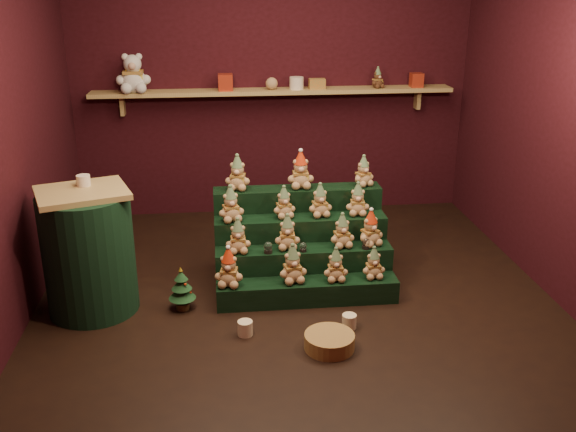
{
  "coord_description": "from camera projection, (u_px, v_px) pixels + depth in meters",
  "views": [
    {
      "loc": [
        -0.56,
        -4.52,
        2.38
      ],
      "look_at": [
        -0.04,
        0.25,
        0.58
      ],
      "focal_mm": 40.0,
      "sensor_mm": 36.0,
      "label": 1
    }
  ],
  "objects": [
    {
      "name": "teddy_5",
      "position": [
        287.0,
        232.0,
        5.02
      ],
      "size": [
        0.21,
        0.19,
        0.28
      ],
      "primitive_type": null,
      "rotation": [
        0.0,
        0.0,
        -0.04
      ],
      "color": "tan",
      "rests_on": "riser_tier_midfront"
    },
    {
      "name": "gift_tin_red_a",
      "position": [
        225.0,
        82.0,
        6.28
      ],
      "size": [
        0.14,
        0.14,
        0.16
      ],
      "primitive_type": "cube",
      "color": "#B0321B",
      "rests_on": "back_shelf"
    },
    {
      "name": "teddy_3",
      "position": [
        374.0,
        263.0,
        4.94
      ],
      "size": [
        0.19,
        0.17,
        0.25
      ],
      "primitive_type": null,
      "rotation": [
        0.0,
        0.0,
        0.06
      ],
      "color": "tan",
      "rests_on": "riser_tier_front"
    },
    {
      "name": "snow_globe_a",
      "position": [
        268.0,
        247.0,
        4.96
      ],
      "size": [
        0.07,
        0.07,
        0.09
      ],
      "color": "black",
      "rests_on": "riser_tier_midfront"
    },
    {
      "name": "teddy_10",
      "position": [
        320.0,
        200.0,
        5.19
      ],
      "size": [
        0.22,
        0.2,
        0.27
      ],
      "primitive_type": null,
      "rotation": [
        0.0,
        0.0,
        0.16
      ],
      "color": "tan",
      "rests_on": "riser_tier_midback"
    },
    {
      "name": "teddy_9",
      "position": [
        284.0,
        202.0,
        5.17
      ],
      "size": [
        0.22,
        0.2,
        0.26
      ],
      "primitive_type": null,
      "rotation": [
        0.0,
        0.0,
        0.23
      ],
      "color": "tan",
      "rests_on": "riser_tier_midback"
    },
    {
      "name": "teddy_2",
      "position": [
        336.0,
        265.0,
        4.9
      ],
      "size": [
        0.19,
        0.17,
        0.26
      ],
      "primitive_type": null,
      "rotation": [
        0.0,
        0.0,
        0.01
      ],
      "color": "tan",
      "rests_on": "riser_tier_front"
    },
    {
      "name": "teddy_0",
      "position": [
        229.0,
        267.0,
        4.81
      ],
      "size": [
        0.24,
        0.23,
        0.3
      ],
      "primitive_type": null,
      "rotation": [
        0.0,
        0.0,
        -0.17
      ],
      "color": "tan",
      "rests_on": "riser_tier_front"
    },
    {
      "name": "riser_tier_midfront",
      "position": [
        304.0,
        269.0,
        5.13
      ],
      "size": [
        1.4,
        0.22,
        0.36
      ],
      "primitive_type": "cube",
      "color": "black",
      "rests_on": "ground"
    },
    {
      "name": "teddy_1",
      "position": [
        293.0,
        264.0,
        4.87
      ],
      "size": [
        0.25,
        0.23,
        0.3
      ],
      "primitive_type": null,
      "rotation": [
        0.0,
        0.0,
        0.18
      ],
      "color": "tan",
      "rests_on": "riser_tier_front"
    },
    {
      "name": "teddy_6",
      "position": [
        342.0,
        231.0,
        5.05
      ],
      "size": [
        0.22,
        0.2,
        0.27
      ],
      "primitive_type": null,
      "rotation": [
        0.0,
        0.0,
        0.16
      ],
      "color": "tan",
      "rests_on": "riser_tier_midfront"
    },
    {
      "name": "mug_right",
      "position": [
        349.0,
        321.0,
        4.6
      ],
      "size": [
        0.1,
        0.1,
        0.1
      ],
      "primitive_type": "cylinder",
      "color": "beige",
      "rests_on": "ground"
    },
    {
      "name": "right_wall",
      "position": [
        567.0,
        115.0,
        4.82
      ],
      "size": [
        0.1,
        4.0,
        2.8
      ],
      "primitive_type": "cube",
      "color": "black",
      "rests_on": "ground"
    },
    {
      "name": "side_table",
      "position": [
        89.0,
        252.0,
        4.73
      ],
      "size": [
        0.76,
        0.69,
        0.95
      ],
      "rotation": [
        0.0,
        0.0,
        0.33
      ],
      "color": "tan",
      "rests_on": "ground"
    },
    {
      "name": "wicker_basket",
      "position": [
        329.0,
        341.0,
        4.35
      ],
      "size": [
        0.42,
        0.42,
        0.11
      ],
      "primitive_type": "cylinder",
      "rotation": [
        0.0,
        0.0,
        0.26
      ],
      "color": "#A78343",
      "rests_on": "ground"
    },
    {
      "name": "teddy_7",
      "position": [
        370.0,
        228.0,
        5.08
      ],
      "size": [
        0.26,
        0.25,
        0.29
      ],
      "primitive_type": null,
      "rotation": [
        0.0,
        0.0,
        0.39
      ],
      "color": "tan",
      "rests_on": "riser_tier_midfront"
    },
    {
      "name": "teddy_4",
      "position": [
        238.0,
        236.0,
        4.95
      ],
      "size": [
        0.2,
        0.18,
        0.27
      ],
      "primitive_type": null,
      "rotation": [
        0.0,
        0.0,
        0.01
      ],
      "color": "tan",
      "rests_on": "riser_tier_midfront"
    },
    {
      "name": "mini_christmas_tree",
      "position": [
        182.0,
        289.0,
        4.83
      ],
      "size": [
        0.21,
        0.21,
        0.35
      ],
      "rotation": [
        0.0,
        0.0,
        -0.12
      ],
      "color": "#453118",
      "rests_on": "ground"
    },
    {
      "name": "teddy_14",
      "position": [
        363.0,
        171.0,
        5.37
      ],
      "size": [
        0.23,
        0.22,
        0.25
      ],
      "primitive_type": null,
      "rotation": [
        0.0,
        0.0,
        0.41
      ],
      "color": "tan",
      "rests_on": "riser_tier_back"
    },
    {
      "name": "riser_tier_back",
      "position": [
        297.0,
        228.0,
        5.48
      ],
      "size": [
        1.4,
        0.22,
        0.72
      ],
      "primitive_type": "cube",
      "color": "black",
      "rests_on": "ground"
    },
    {
      "name": "gift_tin_cream",
      "position": [
        297.0,
        83.0,
        6.36
      ],
      "size": [
        0.14,
        0.14,
        0.12
      ],
      "primitive_type": "cylinder",
      "color": "beige",
      "rests_on": "back_shelf"
    },
    {
      "name": "mug_left",
      "position": [
        245.0,
        328.0,
        4.51
      ],
      "size": [
        0.11,
        0.11,
        0.11
      ],
      "primitive_type": "cylinder",
      "color": "beige",
      "rests_on": "ground"
    },
    {
      "name": "teddy_12",
      "position": [
        238.0,
        173.0,
        5.26
      ],
      "size": [
        0.24,
        0.22,
        0.29
      ],
      "primitive_type": null,
      "rotation": [
        0.0,
        0.0,
        -0.18
      ],
      "color": "tan",
      "rests_on": "riser_tier_back"
    },
    {
      "name": "shelf_plush_ball",
      "position": [
        272.0,
        84.0,
        6.33
      ],
      "size": [
        0.12,
        0.12,
        0.12
      ],
      "primitive_type": "sphere",
      "color": "tan",
      "rests_on": "back_shelf"
    },
    {
      "name": "scarf_gift_box",
      "position": [
        317.0,
        84.0,
        6.38
      ],
      "size": [
        0.16,
        0.1,
        0.1
      ],
      "primitive_type": "cube",
      "color": "#C75C1C",
      "rests_on": "back_shelf"
    },
    {
      "name": "teddy_11",
      "position": [
        358.0,
        199.0,
        5.22
      ],
      "size": [
        0.21,
        0.19,
        0.27
      ],
      "primitive_type": null,
      "rotation": [
        0.0,
        0.0,
        -0.1
      ],
      "color": "tan",
      "rests_on": "riser_tier_midback"
    },
    {
      "name": "gift_tin_red_b",
      "position": [
        416.0,
        80.0,
        6.48
      ],
      "size": [
        0.12,
        0.12,
        0.14
      ],
      "primitive_type": "cube",
      "color": "#B0321B",
      "rests_on": "back_shelf"
    },
    {
      "name": "front_wall",
      "position": [
        355.0,
        224.0,
        2.7
      ],
      "size": [
        4.0,
        0.1,
        2.8
      ],
      "primitive_type": "cube",
      "color": "black",
      "rests_on": "ground"
    },
    {
      "name": "ground",
      "position": [
        296.0,
        295.0,
        5.1
      ],
      "size": [
        4.0,
        4.0,
        0.0
      ],
      "primitive_type": "plane",
      "color": "black",
      "rests_on": "ground"
    },
    {
      "name": "back_shelf",
      "position": [
        274.0,
        92.0,
        6.39
      ],
      "size": [
        3.6,
        0.26,
        0.24
      ],
      "color": "tan",
      "rests_on": "ground"
    },
    {
      "name": "back_wall",
      "position": [
        272.0,
        78.0,
        6.52
      ],
      "size": [
        4.0,
        0.1,
        2.8
      ],
      "primitive_type": "cube",
      "color": "black",
      "rests_on": "ground"
    },
    {
      "name": "riser_tier_midback",
      "position": [
        300.0,
        248.0,
        5.3
      ],
      "size": [
        1.4,
        0.22,
        0.54
      ],
      "primitive_type": "cube",
      "color": "black",
      "rests_on": "ground"
    },
    {
      "name": "teddy_8",
      "position": [
        231.0,
        204.0,
        5.08
      ],
      "size": [
        0.24,
        0.23,
        0.29
      ],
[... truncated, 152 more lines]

